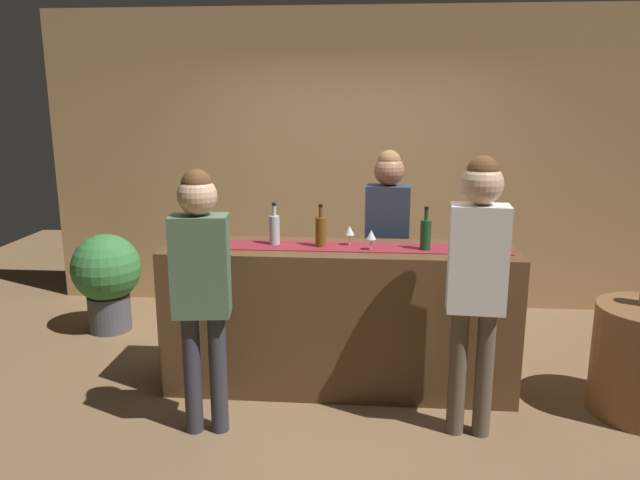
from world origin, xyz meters
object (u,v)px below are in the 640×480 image
wine_bottle_amber (321,231)px  wine_glass_near_customer (371,235)px  bartender (387,232)px  customer_sipping (477,267)px  potted_plant_tall (107,276)px  wine_bottle_clear (274,229)px  customer_browsing (201,276)px  wine_glass_mid_counter (350,231)px  wine_bottle_green (426,234)px

wine_bottle_amber → wine_glass_near_customer: bearing=-12.3°
bartender → customer_sipping: (0.50, -1.17, 0.05)m
customer_sipping → potted_plant_tall: bearing=157.1°
wine_bottle_clear → customer_browsing: bearing=-114.4°
customer_browsing → potted_plant_tall: 2.16m
wine_glass_near_customer → bartender: bartender is taller
wine_bottle_amber → bartender: bearing=50.2°
wine_glass_mid_counter → bartender: bearing=62.0°
wine_glass_mid_counter → bartender: size_ratio=0.09×
wine_glass_near_customer → potted_plant_tall: (-2.35, 0.99, -0.64)m
wine_bottle_green → customer_browsing: customer_browsing is taller
wine_glass_mid_counter → customer_sipping: bearing=-39.6°
wine_bottle_green → customer_sipping: customer_sipping is taller
wine_bottle_clear → bartender: bearing=34.0°
wine_glass_mid_counter → bartender: 0.61m
wine_bottle_green → wine_glass_mid_counter: wine_bottle_green is taller
potted_plant_tall → customer_sipping: bearing=-27.0°
wine_bottle_green → wine_glass_near_customer: 0.37m
wine_bottle_clear → wine_glass_near_customer: 0.69m
customer_browsing → bartender: bearing=41.0°
wine_bottle_amber → wine_glass_mid_counter: bearing=13.8°
wine_glass_near_customer → customer_sipping: 0.82m
customer_sipping → customer_browsing: bearing=-172.2°
bartender → customer_browsing: bartender is taller
wine_bottle_amber → customer_browsing: customer_browsing is taller
wine_bottle_clear → customer_sipping: (1.31, -0.63, -0.07)m
wine_glass_mid_counter → wine_bottle_amber: bearing=-166.2°
wine_bottle_amber → wine_glass_mid_counter: size_ratio=2.10×
wine_bottle_green → customer_sipping: 0.62m
customer_browsing → wine_bottle_clear: bearing=58.4°
wine_bottle_clear → customer_browsing: (-0.33, -0.73, -0.13)m
wine_glass_mid_counter → wine_glass_near_customer: bearing=-39.6°
wine_glass_near_customer → wine_glass_mid_counter: bearing=140.4°
wine_bottle_amber → customer_sipping: (0.98, -0.60, -0.07)m
wine_glass_mid_counter → customer_browsing: bearing=-139.0°
bartender → potted_plant_tall: (-2.48, 0.34, -0.52)m
customer_sipping → wine_bottle_clear: bearing=158.6°
customer_browsing → potted_plant_tall: customer_browsing is taller
customer_browsing → potted_plant_tall: bearing=122.2°
wine_glass_mid_counter → potted_plant_tall: 2.44m
customer_sipping → potted_plant_tall: customer_sipping is taller
wine_bottle_amber → wine_bottle_green: bearing=-2.9°
wine_bottle_green → customer_sipping: size_ratio=0.17×
wine_glass_mid_counter → bartender: bartender is taller
wine_bottle_amber → wine_bottle_clear: same height
wine_bottle_clear → bartender: 0.99m
wine_bottle_clear → bartender: size_ratio=0.18×
wine_bottle_clear → potted_plant_tall: 1.99m
customer_sipping → wine_bottle_amber: bearing=152.8°
potted_plant_tall → wine_glass_near_customer: bearing=-23.0°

